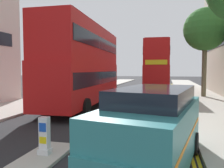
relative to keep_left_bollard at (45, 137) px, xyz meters
The scene contains 10 objects.
sidewalk_right 13.09m from the keep_left_bollard, 60.21° to the left, with size 4.00×80.00×0.14m, color #ADA89E.
sidewalk_left 13.09m from the keep_left_bollard, 119.79° to the left, with size 4.00×80.00×0.14m, color #ADA89E.
kerb_line_outer 10.36m from the keep_left_bollard, 64.81° to the left, with size 0.10×56.00×0.01m, color yellow.
kerb_line_inner 10.29m from the keep_left_bollard, 65.62° to the left, with size 0.10×56.00×0.01m, color yellow.
traffic_island 0.56m from the keep_left_bollard, 90.00° to the left, with size 1.10×2.20×0.10m, color #ADA89E.
keep_left_bollard is the anchor object (origin of this frame).
double_decker_bus_away 9.61m from the keep_left_bollard, 103.38° to the left, with size 2.99×10.86×5.64m.
double_decker_bus_oncoming 20.96m from the keep_left_bollard, 83.63° to the left, with size 3.05×10.88×5.64m.
taxi_minivan 3.16m from the keep_left_bollard, ahead, with size 2.82×5.09×2.12m.
street_tree_near 18.58m from the keep_left_bollard, 67.45° to the left, with size 3.88×3.88×8.08m.
Camera 1 is at (3.50, -1.26, 2.60)m, focal length 36.30 mm.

